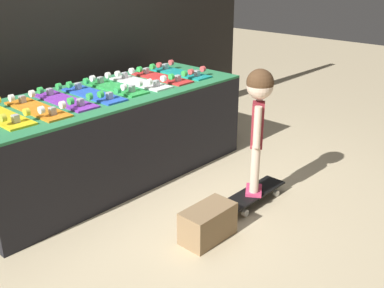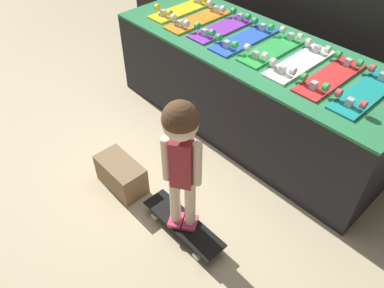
{
  "view_description": "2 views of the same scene",
  "coord_description": "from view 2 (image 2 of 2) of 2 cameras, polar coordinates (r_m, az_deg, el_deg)",
  "views": [
    {
      "loc": [
        -2.08,
        -2.32,
        1.72
      ],
      "look_at": [
        0.19,
        -0.21,
        0.45
      ],
      "focal_mm": 42.0,
      "sensor_mm": 36.0,
      "label": 1
    },
    {
      "loc": [
        1.53,
        -1.54,
        2.08
      ],
      "look_at": [
        0.16,
        -0.26,
        0.36
      ],
      "focal_mm": 35.0,
      "sensor_mm": 36.0,
      "label": 2
    }
  ],
  "objects": [
    {
      "name": "skateboard_purple_on_rack",
      "position": [
        3.13,
        4.73,
        17.36
      ],
      "size": [
        0.19,
        0.62,
        0.09
      ],
      "color": "purple",
      "rests_on": "display_rack"
    },
    {
      "name": "skateboard_white_on_rack",
      "position": [
        2.74,
        16.12,
        11.96
      ],
      "size": [
        0.19,
        0.62,
        0.09
      ],
      "color": "white",
      "rests_on": "display_rack"
    },
    {
      "name": "skateboard_green_on_rack",
      "position": [
        2.87,
        12.32,
        14.1
      ],
      "size": [
        0.19,
        0.62,
        0.09
      ],
      "color": "green",
      "rests_on": "display_rack"
    },
    {
      "name": "skateboard_orange_on_rack",
      "position": [
        3.26,
        1.01,
        18.58
      ],
      "size": [
        0.19,
        0.62,
        0.09
      ],
      "color": "orange",
      "rests_on": "display_rack"
    },
    {
      "name": "child",
      "position": [
        1.95,
        -1.67,
        -0.48
      ],
      "size": [
        0.22,
        0.2,
        0.95
      ],
      "rotation": [
        0.0,
        0.0,
        0.58
      ],
      "color": "#E03D6B",
      "rests_on": "skateboard_on_floor"
    },
    {
      "name": "display_rack",
      "position": [
        3.11,
        9.17,
        8.51
      ],
      "size": [
        2.37,
        0.88,
        0.74
      ],
      "color": "black",
      "rests_on": "ground_plane"
    },
    {
      "name": "storage_box",
      "position": [
        2.73,
        -10.72,
        -4.6
      ],
      "size": [
        0.38,
        0.2,
        0.23
      ],
      "color": "#8E704C",
      "rests_on": "ground_plane"
    },
    {
      "name": "skateboard_yellow_on_rack",
      "position": [
        3.45,
        -1.58,
        19.93
      ],
      "size": [
        0.19,
        0.62,
        0.09
      ],
      "color": "yellow",
      "rests_on": "display_rack"
    },
    {
      "name": "skateboard_blue_on_rack",
      "position": [
        2.98,
        8.08,
        15.71
      ],
      "size": [
        0.19,
        0.62,
        0.09
      ],
      "color": "blue",
      "rests_on": "display_rack"
    },
    {
      "name": "skateboard_red_on_rack",
      "position": [
        2.64,
        20.39,
        9.67
      ],
      "size": [
        0.19,
        0.62,
        0.09
      ],
      "color": "red",
      "rests_on": "display_rack"
    },
    {
      "name": "skateboard_teal_on_rack",
      "position": [
        2.57,
        24.97,
        7.24
      ],
      "size": [
        0.19,
        0.62,
        0.09
      ],
      "color": "teal",
      "rests_on": "display_rack"
    },
    {
      "name": "skateboard_on_floor",
      "position": [
        2.47,
        -1.35,
        -12.13
      ],
      "size": [
        0.62,
        0.18,
        0.09
      ],
      "color": "black",
      "rests_on": "ground_plane"
    },
    {
      "name": "ground_plane",
      "position": [
        3.01,
        1.61,
        -1.33
      ],
      "size": [
        16.0,
        16.0,
        0.0
      ],
      "primitive_type": "plane",
      "color": "beige"
    }
  ]
}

